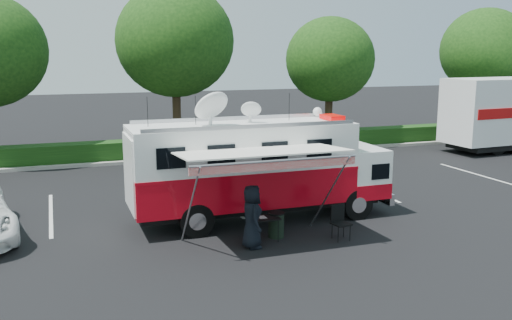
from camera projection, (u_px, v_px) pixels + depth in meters
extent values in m
plane|color=black|center=(261.00, 219.00, 18.69)|extent=(120.00, 120.00, 0.00)
cube|color=#9E998E|center=(260.00, 154.00, 30.17)|extent=(60.00, 0.35, 0.15)
cube|color=black|center=(255.00, 143.00, 30.92)|extent=(60.00, 1.20, 1.00)
cylinder|color=black|center=(177.00, 109.00, 30.26)|extent=(0.44, 0.44, 4.80)
ellipsoid|color=#14380F|center=(175.00, 41.00, 29.58)|extent=(6.14, 6.14, 5.84)
cylinder|color=black|center=(329.00, 111.00, 33.31)|extent=(0.44, 0.44, 4.00)
ellipsoid|color=#14380F|center=(330.00, 59.00, 32.75)|extent=(5.12, 5.12, 4.86)
cylinder|color=black|center=(481.00, 102.00, 36.92)|extent=(0.44, 0.44, 4.40)
ellipsoid|color=#14380F|center=(485.00, 51.00, 36.30)|extent=(5.63, 5.63, 5.35)
cube|color=silver|center=(51.00, 214.00, 19.31)|extent=(0.12, 5.50, 0.01)
cube|color=silver|center=(221.00, 199.00, 21.30)|extent=(0.12, 5.50, 0.01)
cube|color=silver|center=(362.00, 186.00, 23.28)|extent=(0.12, 5.50, 0.01)
cube|color=silver|center=(481.00, 175.00, 25.27)|extent=(0.12, 5.50, 0.01)
cube|color=black|center=(261.00, 204.00, 18.59)|extent=(7.98, 1.30, 0.28)
cylinder|color=black|center=(357.00, 204.00, 18.63)|extent=(1.02, 0.30, 1.02)
cylinder|color=black|center=(329.00, 190.00, 20.52)|extent=(1.02, 0.30, 1.02)
cylinder|color=black|center=(197.00, 220.00, 16.85)|extent=(1.02, 0.30, 1.02)
cylinder|color=black|center=(182.00, 203.00, 18.74)|extent=(1.02, 0.30, 1.02)
cube|color=silver|center=(374.00, 192.00, 19.98)|extent=(0.19, 2.32, 0.37)
cube|color=white|center=(357.00, 169.00, 19.59)|extent=(1.30, 2.32, 1.58)
cube|color=red|center=(357.00, 185.00, 19.69)|extent=(1.32, 2.34, 0.51)
cube|color=black|center=(373.00, 160.00, 19.73)|extent=(0.11, 2.02, 0.65)
cube|color=red|center=(242.00, 185.00, 18.25)|extent=(7.05, 2.32, 1.11)
cube|color=red|center=(242.00, 168.00, 18.14)|extent=(7.07, 2.34, 0.09)
cube|color=white|center=(242.00, 147.00, 18.01)|extent=(7.05, 2.32, 1.30)
cube|color=white|center=(242.00, 125.00, 17.88)|extent=(7.05, 2.32, 0.07)
cube|color=#CC0505|center=(332.00, 117.00, 18.90)|extent=(0.51, 0.88, 0.15)
sphere|color=white|center=(317.00, 112.00, 19.71)|extent=(0.32, 0.32, 0.32)
ellipsoid|color=white|center=(211.00, 106.00, 17.29)|extent=(1.11, 1.11, 0.33)
ellipsoid|color=white|center=(251.00, 109.00, 18.09)|extent=(0.65, 0.65, 0.19)
cylinder|color=black|center=(147.00, 112.00, 17.18)|extent=(0.02, 0.02, 0.93)
cylinder|color=black|center=(196.00, 111.00, 17.67)|extent=(0.02, 0.02, 0.93)
cylinder|color=black|center=(289.00, 107.00, 18.72)|extent=(0.02, 0.02, 0.93)
cube|color=silver|center=(261.00, 152.00, 15.80)|extent=(4.64, 2.23, 0.20)
cube|color=red|center=(276.00, 165.00, 14.82)|extent=(4.64, 0.04, 0.26)
cylinder|color=#B2B2B7|center=(276.00, 161.00, 14.78)|extent=(4.64, 0.07, 0.07)
cylinder|color=#B2B2B7|center=(190.00, 207.00, 15.31)|extent=(0.05, 2.41, 2.68)
cylinder|color=#B2B2B7|center=(328.00, 194.00, 16.68)|extent=(0.05, 2.41, 2.68)
imported|color=black|center=(252.00, 247.00, 16.03)|extent=(0.62, 0.91, 1.80)
cube|color=black|center=(264.00, 218.00, 16.43)|extent=(0.85, 0.60, 0.04)
cylinder|color=black|center=(256.00, 233.00, 16.18)|extent=(0.02, 0.02, 0.69)
cylinder|color=black|center=(251.00, 229.00, 16.58)|extent=(0.02, 0.02, 0.69)
cylinder|color=black|center=(278.00, 231.00, 16.41)|extent=(0.02, 0.02, 0.69)
cylinder|color=black|center=(273.00, 226.00, 16.81)|extent=(0.02, 0.02, 0.69)
cube|color=silver|center=(262.00, 217.00, 16.46)|extent=(0.22, 0.30, 0.01)
cube|color=black|center=(341.00, 224.00, 16.61)|extent=(0.55, 0.55, 0.04)
cube|color=black|center=(338.00, 213.00, 16.78)|extent=(0.48, 0.12, 0.53)
cylinder|color=black|center=(338.00, 234.00, 16.41)|extent=(0.02, 0.02, 0.48)
cylinder|color=black|center=(332.00, 231.00, 16.77)|extent=(0.02, 0.02, 0.48)
cylinder|color=black|center=(350.00, 233.00, 16.54)|extent=(0.02, 0.02, 0.48)
cylinder|color=black|center=(344.00, 229.00, 16.89)|extent=(0.02, 0.02, 0.48)
cylinder|color=black|center=(276.00, 225.00, 16.87)|extent=(0.47, 0.47, 0.72)
cylinder|color=black|center=(276.00, 213.00, 16.79)|extent=(0.50, 0.50, 0.04)
cylinder|color=black|center=(497.00, 145.00, 30.14)|extent=(1.08, 0.32, 1.08)
cylinder|color=black|center=(467.00, 139.00, 32.34)|extent=(1.08, 0.32, 1.08)
cylinder|color=black|center=(485.00, 137.00, 32.77)|extent=(1.08, 0.32, 1.08)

